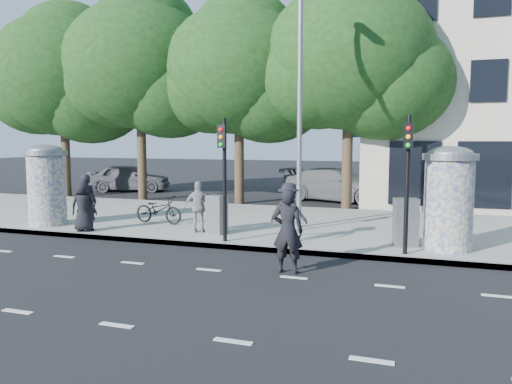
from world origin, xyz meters
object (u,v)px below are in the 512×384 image
(ad_column_right, at_px, (449,196))
(ped_d, at_px, (289,212))
(traffic_pole_near, at_px, (224,167))
(ped_e, at_px, (199,207))
(man_road, at_px, (288,231))
(traffic_pole_far, at_px, (407,170))
(street_lamp, at_px, (299,81))
(bicycle, at_px, (159,210))
(cabinet_left, at_px, (217,214))
(car_right, at_px, (337,185))
(cabinet_right, at_px, (406,222))
(car_left, at_px, (129,178))
(ped_b, at_px, (86,202))
(ad_column_left, at_px, (47,183))
(ped_a, at_px, (84,206))

(ad_column_right, xyz_separation_m, ped_d, (-4.11, -0.35, -0.57))
(traffic_pole_near, height_order, ped_e, traffic_pole_near)
(ad_column_right, bearing_deg, ped_e, 178.79)
(ad_column_right, bearing_deg, man_road, -139.42)
(traffic_pole_far, xyz_separation_m, street_lamp, (-3.40, 2.84, 2.56))
(ad_column_right, xyz_separation_m, bicycle, (-9.03, 1.16, -0.92))
(cabinet_left, height_order, car_right, car_right)
(ped_e, bearing_deg, cabinet_right, 157.07)
(traffic_pole_near, relative_size, car_right, 0.62)
(ped_d, xyz_separation_m, car_left, (-12.51, 11.50, -0.19))
(bicycle, height_order, car_left, car_left)
(car_right, bearing_deg, ped_d, -163.45)
(ped_b, bearing_deg, bicycle, -153.14)
(ad_column_left, relative_size, ad_column_right, 1.00)
(ad_column_left, relative_size, car_left, 0.58)
(ad_column_right, distance_m, traffic_pole_far, 1.52)
(ad_column_right, distance_m, street_lamp, 5.81)
(ped_e, height_order, cabinet_left, ped_e)
(ped_b, height_order, car_right, ped_b)
(ped_a, relative_size, ped_d, 0.94)
(traffic_pole_far, relative_size, man_road, 1.80)
(traffic_pole_far, distance_m, ped_e, 6.29)
(traffic_pole_near, distance_m, man_road, 3.37)
(ped_a, bearing_deg, ped_d, 163.08)
(traffic_pole_far, distance_m, cabinet_left, 5.76)
(street_lamp, relative_size, cabinet_left, 6.91)
(man_road, relative_size, car_left, 0.41)
(bicycle, relative_size, cabinet_left, 1.54)
(ped_b, xyz_separation_m, ped_e, (3.43, 0.85, -0.10))
(ped_b, bearing_deg, traffic_pole_far, 153.85)
(street_lamp, distance_m, cabinet_right, 5.55)
(traffic_pole_near, bearing_deg, man_road, -40.78)
(ped_a, bearing_deg, car_right, -139.24)
(cabinet_left, bearing_deg, traffic_pole_near, -39.48)
(ped_b, xyz_separation_m, ped_d, (6.38, 0.35, -0.07))
(ad_column_right, relative_size, ped_e, 1.70)
(ad_column_right, relative_size, traffic_pole_far, 0.78)
(ped_b, bearing_deg, car_right, -143.12)
(traffic_pole_far, height_order, ped_a, traffic_pole_far)
(cabinet_left, bearing_deg, bicycle, 176.04)
(cabinet_right, height_order, car_right, car_right)
(ped_a, xyz_separation_m, ped_d, (6.36, 0.50, 0.05))
(traffic_pole_near, height_order, car_right, traffic_pole_near)
(car_left, bearing_deg, ped_d, -150.44)
(bicycle, bearing_deg, cabinet_right, -92.49)
(bicycle, bearing_deg, ped_a, 149.26)
(traffic_pole_far, xyz_separation_m, ped_a, (-9.48, 0.06, -1.31))
(ped_b, relative_size, car_left, 0.39)
(ped_e, bearing_deg, bicycle, -49.68)
(ad_column_left, distance_m, car_left, 12.14)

